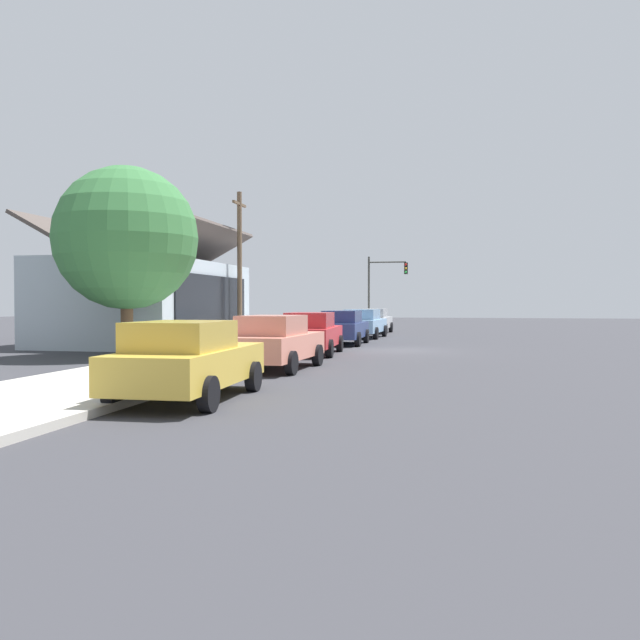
{
  "coord_description": "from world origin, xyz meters",
  "views": [
    {
      "loc": [
        -26.65,
        -2.49,
        1.95
      ],
      "look_at": [
        1.81,
        3.51,
        1.18
      ],
      "focal_mm": 36.55,
      "sensor_mm": 36.0,
      "label": 1
    }
  ],
  "objects_px": {
    "car_skyblue": "(363,323)",
    "traffic_light_main": "(384,281)",
    "car_coral": "(276,342)",
    "car_mustard": "(188,360)",
    "fire_hydrant_red": "(327,330)",
    "car_cherry": "(311,333)",
    "car_silver": "(374,320)",
    "shade_tree": "(126,238)",
    "car_navy": "(343,327)",
    "utility_pole_wooden": "(240,263)"
  },
  "relations": [
    {
      "from": "shade_tree",
      "to": "car_cherry",
      "type": "bearing_deg",
      "value": -68.83
    },
    {
      "from": "car_skyblue",
      "to": "car_mustard",
      "type": "bearing_deg",
      "value": -177.95
    },
    {
      "from": "car_mustard",
      "to": "traffic_light_main",
      "type": "distance_m",
      "value": 33.56
    },
    {
      "from": "car_skyblue",
      "to": "traffic_light_main",
      "type": "bearing_deg",
      "value": 1.98
    },
    {
      "from": "car_navy",
      "to": "shade_tree",
      "type": "distance_m",
      "value": 11.13
    },
    {
      "from": "car_navy",
      "to": "car_silver",
      "type": "relative_size",
      "value": 1.02
    },
    {
      "from": "fire_hydrant_red",
      "to": "traffic_light_main",
      "type": "bearing_deg",
      "value": -7.89
    },
    {
      "from": "car_navy",
      "to": "car_skyblue",
      "type": "distance_m",
      "value": 6.03
    },
    {
      "from": "traffic_light_main",
      "to": "utility_pole_wooden",
      "type": "bearing_deg",
      "value": 158.57
    },
    {
      "from": "car_silver",
      "to": "car_skyblue",
      "type": "bearing_deg",
      "value": -177.24
    },
    {
      "from": "car_cherry",
      "to": "car_mustard",
      "type": "bearing_deg",
      "value": 177.49
    },
    {
      "from": "car_skyblue",
      "to": "car_coral",
      "type": "bearing_deg",
      "value": -177.8
    },
    {
      "from": "car_mustard",
      "to": "utility_pole_wooden",
      "type": "height_order",
      "value": "utility_pole_wooden"
    },
    {
      "from": "car_mustard",
      "to": "car_silver",
      "type": "bearing_deg",
      "value": -1.47
    },
    {
      "from": "car_skyblue",
      "to": "car_silver",
      "type": "height_order",
      "value": "same"
    },
    {
      "from": "car_mustard",
      "to": "traffic_light_main",
      "type": "relative_size",
      "value": 0.88
    },
    {
      "from": "car_mustard",
      "to": "car_coral",
      "type": "relative_size",
      "value": 1.01
    },
    {
      "from": "car_cherry",
      "to": "utility_pole_wooden",
      "type": "xyz_separation_m",
      "value": [
        7.27,
        5.33,
        3.11
      ]
    },
    {
      "from": "car_mustard",
      "to": "shade_tree",
      "type": "xyz_separation_m",
      "value": [
        9.33,
        6.38,
        3.44
      ]
    },
    {
      "from": "car_mustard",
      "to": "car_coral",
      "type": "distance_m",
      "value": 6.12
    },
    {
      "from": "utility_pole_wooden",
      "to": "car_navy",
      "type": "bearing_deg",
      "value": -103.19
    },
    {
      "from": "traffic_light_main",
      "to": "car_silver",
      "type": "bearing_deg",
      "value": 177.44
    },
    {
      "from": "car_navy",
      "to": "traffic_light_main",
      "type": "relative_size",
      "value": 0.86
    },
    {
      "from": "traffic_light_main",
      "to": "utility_pole_wooden",
      "type": "height_order",
      "value": "utility_pole_wooden"
    },
    {
      "from": "utility_pole_wooden",
      "to": "traffic_light_main",
      "type": "bearing_deg",
      "value": -21.43
    },
    {
      "from": "car_navy",
      "to": "fire_hydrant_red",
      "type": "relative_size",
      "value": 6.33
    },
    {
      "from": "car_navy",
      "to": "car_skyblue",
      "type": "bearing_deg",
      "value": -1.09
    },
    {
      "from": "car_navy",
      "to": "utility_pole_wooden",
      "type": "height_order",
      "value": "utility_pole_wooden"
    },
    {
      "from": "car_cherry",
      "to": "utility_pole_wooden",
      "type": "relative_size",
      "value": 0.64
    },
    {
      "from": "car_mustard",
      "to": "car_cherry",
      "type": "relative_size",
      "value": 0.96
    },
    {
      "from": "car_silver",
      "to": "fire_hydrant_red",
      "type": "xyz_separation_m",
      "value": [
        -8.13,
        1.49,
        -0.32
      ]
    },
    {
      "from": "fire_hydrant_red",
      "to": "car_cherry",
      "type": "bearing_deg",
      "value": -172.21
    },
    {
      "from": "car_navy",
      "to": "shade_tree",
      "type": "bearing_deg",
      "value": 142.28
    },
    {
      "from": "car_navy",
      "to": "car_skyblue",
      "type": "height_order",
      "value": "same"
    },
    {
      "from": "car_cherry",
      "to": "car_skyblue",
      "type": "height_order",
      "value": "same"
    },
    {
      "from": "car_mustard",
      "to": "car_cherry",
      "type": "height_order",
      "value": "same"
    },
    {
      "from": "car_cherry",
      "to": "car_silver",
      "type": "bearing_deg",
      "value": -3.61
    },
    {
      "from": "car_mustard",
      "to": "car_silver",
      "type": "height_order",
      "value": "same"
    },
    {
      "from": "car_coral",
      "to": "car_mustard",
      "type": "bearing_deg",
      "value": -178.02
    },
    {
      "from": "car_coral",
      "to": "traffic_light_main",
      "type": "xyz_separation_m",
      "value": [
        27.33,
        -0.13,
        2.68
      ]
    },
    {
      "from": "shade_tree",
      "to": "fire_hydrant_red",
      "type": "bearing_deg",
      "value": -22.13
    },
    {
      "from": "car_coral",
      "to": "car_skyblue",
      "type": "bearing_deg",
      "value": 2.58
    },
    {
      "from": "car_navy",
      "to": "traffic_light_main",
      "type": "xyz_separation_m",
      "value": [
        15.71,
        -0.16,
        2.68
      ]
    },
    {
      "from": "shade_tree",
      "to": "utility_pole_wooden",
      "type": "relative_size",
      "value": 0.91
    },
    {
      "from": "car_cherry",
      "to": "traffic_light_main",
      "type": "height_order",
      "value": "traffic_light_main"
    },
    {
      "from": "car_mustard",
      "to": "fire_hydrant_red",
      "type": "bearing_deg",
      "value": 2.46
    },
    {
      "from": "car_coral",
      "to": "utility_pole_wooden",
      "type": "bearing_deg",
      "value": 25.97
    },
    {
      "from": "car_silver",
      "to": "car_navy",
      "type": "bearing_deg",
      "value": -178.18
    },
    {
      "from": "car_coral",
      "to": "car_skyblue",
      "type": "relative_size",
      "value": 0.91
    },
    {
      "from": "car_mustard",
      "to": "car_skyblue",
      "type": "relative_size",
      "value": 0.93
    }
  ]
}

